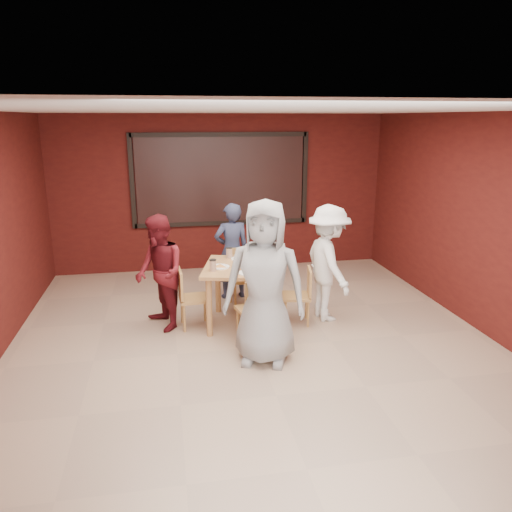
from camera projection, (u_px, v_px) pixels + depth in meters
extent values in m
plane|color=tan|center=(256.00, 348.00, 6.12)|extent=(7.00, 7.00, 0.00)
cube|color=black|center=(221.00, 180.00, 8.95)|extent=(3.00, 0.02, 1.50)
cube|color=tan|center=(244.00, 268.00, 6.62)|extent=(1.27, 1.27, 0.04)
cylinder|color=tan|center=(218.00, 286.00, 7.16)|extent=(0.08, 0.08, 0.78)
cylinder|color=tan|center=(276.00, 287.00, 7.11)|extent=(0.08, 0.08, 0.78)
cylinder|color=tan|center=(209.00, 307.00, 6.35)|extent=(0.08, 0.08, 0.78)
cylinder|color=tan|center=(275.00, 309.00, 6.30)|extent=(0.08, 0.08, 0.78)
cylinder|color=white|center=(249.00, 273.00, 6.30)|extent=(0.26, 0.26, 0.01)
cone|color=#EAB252|center=(249.00, 272.00, 6.29)|extent=(0.24, 0.24, 0.02)
cylinder|color=beige|center=(261.00, 270.00, 6.21)|extent=(0.09, 0.09, 0.14)
cylinder|color=black|center=(261.00, 264.00, 6.19)|extent=(0.09, 0.09, 0.01)
cylinder|color=white|center=(241.00, 259.00, 6.92)|extent=(0.26, 0.26, 0.01)
cone|color=#EAB252|center=(241.00, 258.00, 6.92)|extent=(0.24, 0.24, 0.02)
cylinder|color=beige|center=(229.00, 253.00, 6.98)|extent=(0.09, 0.09, 0.14)
cylinder|color=black|center=(229.00, 248.00, 6.96)|extent=(0.09, 0.09, 0.01)
cylinder|color=white|center=(220.00, 267.00, 6.55)|extent=(0.26, 0.26, 0.01)
cone|color=#EAB252|center=(220.00, 266.00, 6.55)|extent=(0.24, 0.24, 0.02)
cylinder|color=beige|center=(213.00, 266.00, 6.38)|extent=(0.09, 0.09, 0.14)
cylinder|color=black|center=(213.00, 260.00, 6.36)|extent=(0.09, 0.09, 0.01)
cylinder|color=white|center=(269.00, 264.00, 6.67)|extent=(0.26, 0.26, 0.01)
cone|color=#EAB252|center=(269.00, 263.00, 6.67)|extent=(0.24, 0.24, 0.02)
cylinder|color=beige|center=(274.00, 256.00, 6.81)|extent=(0.09, 0.09, 0.14)
cylinder|color=black|center=(274.00, 251.00, 6.79)|extent=(0.09, 0.09, 0.01)
cylinder|color=silver|center=(251.00, 263.00, 6.58)|extent=(0.06, 0.06, 0.10)
cylinder|color=silver|center=(247.00, 265.00, 6.52)|extent=(0.05, 0.05, 0.08)
cylinder|color=#AB2F0C|center=(238.00, 262.00, 6.53)|extent=(0.07, 0.07, 0.15)
cube|color=black|center=(239.00, 261.00, 6.64)|extent=(0.12, 0.08, 0.10)
cube|color=#C1844B|center=(256.00, 310.00, 6.13)|extent=(0.51, 0.51, 0.04)
cylinder|color=#C1844B|center=(263.00, 320.00, 6.41)|extent=(0.04, 0.04, 0.42)
cylinder|color=#C1844B|center=(238.00, 324.00, 6.28)|extent=(0.04, 0.04, 0.42)
cylinder|color=#C1844B|center=(274.00, 331.00, 6.10)|extent=(0.04, 0.04, 0.42)
cylinder|color=#C1844B|center=(248.00, 335.00, 5.97)|extent=(0.04, 0.04, 0.42)
cube|color=#C1844B|center=(262.00, 296.00, 5.89)|extent=(0.43, 0.12, 0.41)
cube|color=#C1844B|center=(244.00, 279.00, 7.39)|extent=(0.44, 0.44, 0.04)
cylinder|color=#C1844B|center=(235.00, 297.00, 7.25)|extent=(0.04, 0.04, 0.40)
cylinder|color=#C1844B|center=(257.00, 295.00, 7.33)|extent=(0.04, 0.04, 0.40)
cylinder|color=#C1844B|center=(231.00, 290.00, 7.56)|extent=(0.04, 0.04, 0.40)
cylinder|color=#C1844B|center=(252.00, 288.00, 7.64)|extent=(0.04, 0.04, 0.40)
cube|color=#C1844B|center=(241.00, 260.00, 7.50)|extent=(0.41, 0.06, 0.39)
cube|color=#C1844B|center=(194.00, 298.00, 6.64)|extent=(0.41, 0.41, 0.04)
cylinder|color=#C1844B|center=(208.00, 316.00, 6.59)|extent=(0.03, 0.03, 0.38)
cylinder|color=#C1844B|center=(205.00, 308.00, 6.88)|extent=(0.03, 0.03, 0.38)
cylinder|color=#C1844B|center=(184.00, 319.00, 6.51)|extent=(0.03, 0.03, 0.38)
cylinder|color=#C1844B|center=(182.00, 310.00, 6.81)|extent=(0.03, 0.03, 0.38)
cube|color=#C1844B|center=(180.00, 284.00, 6.54)|extent=(0.06, 0.39, 0.37)
cube|color=#C1844B|center=(296.00, 296.00, 6.77)|extent=(0.44, 0.44, 0.04)
cylinder|color=#C1844B|center=(285.00, 306.00, 6.97)|extent=(0.03, 0.03, 0.37)
cylinder|color=#C1844B|center=(286.00, 314.00, 6.68)|extent=(0.03, 0.03, 0.37)
cylinder|color=#C1844B|center=(306.00, 306.00, 6.97)|extent=(0.03, 0.03, 0.37)
cylinder|color=#C1844B|center=(308.00, 314.00, 6.67)|extent=(0.03, 0.03, 0.37)
cube|color=#C1844B|center=(309.00, 281.00, 6.71)|extent=(0.10, 0.37, 0.36)
imported|color=#999999|center=(265.00, 283.00, 5.56)|extent=(1.07, 0.87, 1.89)
imported|color=#333B5B|center=(232.00, 251.00, 7.66)|extent=(0.58, 0.41, 1.49)
imported|color=maroon|center=(160.00, 273.00, 6.51)|extent=(0.80, 0.90, 1.53)
imported|color=white|center=(328.00, 263.00, 6.81)|extent=(0.71, 1.10, 1.61)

